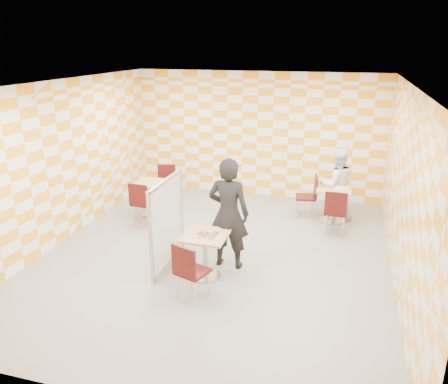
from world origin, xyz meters
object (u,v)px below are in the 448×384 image
at_px(main_table, 205,248).
at_px(chair_second_front, 336,209).
at_px(empty_table, 152,193).
at_px(chair_empty_near, 141,200).
at_px(chair_second_side, 310,193).
at_px(man_white, 337,184).
at_px(partition, 167,223).
at_px(man_dark, 228,214).
at_px(soda_bottle, 343,183).
at_px(second_table, 333,199).
at_px(sport_bottle, 329,181).
at_px(chair_empty_far, 166,181).
at_px(chair_main_front, 189,268).

xyz_separation_m(main_table, chair_second_front, (1.94, 2.24, 0.04)).
height_order(empty_table, chair_empty_near, chair_empty_near).
distance_m(chair_second_side, chair_empty_near, 3.60).
relative_size(chair_empty_near, man_white, 0.60).
bearing_deg(man_white, partition, 27.61).
xyz_separation_m(partition, man_dark, (0.98, 0.29, 0.16)).
bearing_deg(man_white, chair_second_side, -15.46).
distance_m(man_dark, soda_bottle, 3.11).
bearing_deg(chair_empty_near, main_table, -40.72).
distance_m(empty_table, chair_second_side, 3.44).
bearing_deg(man_dark, man_white, -120.14).
bearing_deg(man_dark, chair_empty_near, -26.57).
height_order(second_table, chair_empty_near, chair_empty_near).
bearing_deg(chair_second_front, sport_bottle, 102.59).
bearing_deg(chair_second_front, chair_empty_near, -171.52).
relative_size(chair_empty_far, man_dark, 0.49).
bearing_deg(chair_second_front, main_table, -130.85).
bearing_deg(chair_second_side, empty_table, -166.43).
relative_size(main_table, chair_empty_near, 0.81).
height_order(chair_second_side, man_white, man_white).
relative_size(chair_main_front, man_dark, 0.49).
distance_m(chair_empty_near, soda_bottle, 4.20).
distance_m(empty_table, partition, 2.44).
relative_size(chair_second_front, man_white, 0.60).
bearing_deg(sport_bottle, partition, -130.39).
distance_m(empty_table, chair_empty_near, 0.60).
relative_size(chair_second_front, chair_empty_near, 1.00).
height_order(main_table, sport_bottle, sport_bottle).
relative_size(empty_table, chair_empty_far, 0.81).
distance_m(main_table, chair_second_side, 3.37).
distance_m(main_table, partition, 0.80).
height_order(chair_main_front, soda_bottle, soda_bottle).
xyz_separation_m(empty_table, chair_second_front, (3.91, -0.02, 0.04)).
xyz_separation_m(chair_main_front, soda_bottle, (2.04, 3.78, 0.31)).
height_order(second_table, partition, partition).
bearing_deg(sport_bottle, man_white, 8.61).
bearing_deg(chair_second_front, partition, -142.32).
bearing_deg(partition, chair_empty_near, 129.37).
bearing_deg(chair_empty_near, man_dark, -28.54).
height_order(empty_table, chair_main_front, chair_main_front).
bearing_deg(empty_table, partition, -59.09).
distance_m(main_table, chair_empty_near, 2.55).
bearing_deg(main_table, chair_empty_near, 139.28).
distance_m(chair_second_front, man_dark, 2.48).
distance_m(empty_table, chair_empty_far, 0.76).
bearing_deg(chair_empty_far, chair_second_side, 0.92).
xyz_separation_m(empty_table, chair_empty_near, (0.03, -0.60, 0.04)).
bearing_deg(sport_bottle, chair_main_front, -114.53).
xyz_separation_m(chair_empty_near, man_white, (3.85, 1.45, 0.23)).
bearing_deg(partition, second_table, 46.80).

